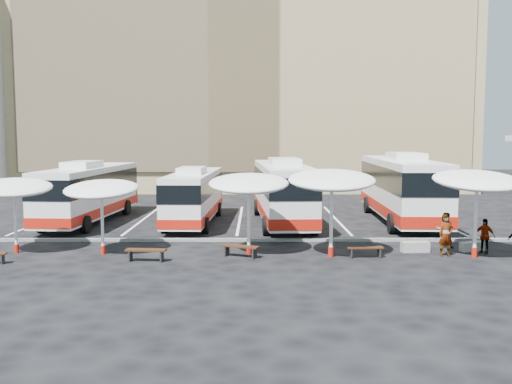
{
  "coord_description": "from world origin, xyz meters",
  "views": [
    {
      "loc": [
        0.95,
        -27.21,
        5.21
      ],
      "look_at": [
        1.0,
        3.0,
        2.2
      ],
      "focal_mm": 40.0,
      "sensor_mm": 36.0,
      "label": 1
    }
  ],
  "objects_px": {
    "wood_bench_2": "(240,248)",
    "conc_bench_1": "(472,247)",
    "passenger_0": "(446,235)",
    "bus_3": "(401,186)",
    "sunshade_2": "(249,184)",
    "sunshade_4": "(477,181)",
    "bus_0": "(89,191)",
    "sunshade_1": "(101,189)",
    "bus_2": "(282,190)",
    "conc_bench_0": "(415,247)",
    "wood_bench_1": "(146,252)",
    "sunshade_0": "(14,188)",
    "passenger_2": "(484,236)",
    "sunshade_3": "(332,180)",
    "wood_bench_3": "(365,249)",
    "passenger_1": "(445,230)",
    "bus_1": "(194,194)"
  },
  "relations": [
    {
      "from": "sunshade_0",
      "to": "passenger_2",
      "type": "relative_size",
      "value": 2.76
    },
    {
      "from": "sunshade_4",
      "to": "wood_bench_3",
      "type": "height_order",
      "value": "sunshade_4"
    },
    {
      "from": "sunshade_4",
      "to": "conc_bench_1",
      "type": "distance_m",
      "value": 3.37
    },
    {
      "from": "sunshade_1",
      "to": "sunshade_2",
      "type": "distance_m",
      "value": 6.43
    },
    {
      "from": "conc_bench_1",
      "to": "wood_bench_3",
      "type": "bearing_deg",
      "value": -164.81
    },
    {
      "from": "passenger_0",
      "to": "bus_3",
      "type": "bearing_deg",
      "value": 77.32
    },
    {
      "from": "bus_3",
      "to": "sunshade_2",
      "type": "height_order",
      "value": "bus_3"
    },
    {
      "from": "wood_bench_1",
      "to": "sunshade_0",
      "type": "bearing_deg",
      "value": 163.96
    },
    {
      "from": "sunshade_2",
      "to": "wood_bench_2",
      "type": "relative_size",
      "value": 2.19
    },
    {
      "from": "passenger_2",
      "to": "sunshade_1",
      "type": "bearing_deg",
      "value": -138.51
    },
    {
      "from": "bus_1",
      "to": "conc_bench_1",
      "type": "xyz_separation_m",
      "value": [
        13.39,
        -8.24,
        -1.52
      ]
    },
    {
      "from": "sunshade_0",
      "to": "wood_bench_2",
      "type": "distance_m",
      "value": 10.36
    },
    {
      "from": "sunshade_1",
      "to": "wood_bench_2",
      "type": "xyz_separation_m",
      "value": [
        6.07,
        -0.64,
        -2.48
      ]
    },
    {
      "from": "sunshade_0",
      "to": "conc_bench_0",
      "type": "xyz_separation_m",
      "value": [
        17.8,
        0.13,
        -2.68
      ]
    },
    {
      "from": "wood_bench_2",
      "to": "conc_bench_1",
      "type": "xyz_separation_m",
      "value": [
        10.41,
        1.25,
        -0.18
      ]
    },
    {
      "from": "bus_1",
      "to": "bus_2",
      "type": "height_order",
      "value": "bus_2"
    },
    {
      "from": "sunshade_1",
      "to": "passenger_2",
      "type": "relative_size",
      "value": 2.25
    },
    {
      "from": "sunshade_2",
      "to": "wood_bench_1",
      "type": "height_order",
      "value": "sunshade_2"
    },
    {
      "from": "sunshade_2",
      "to": "passenger_0",
      "type": "relative_size",
      "value": 2.0
    },
    {
      "from": "sunshade_1",
      "to": "sunshade_4",
      "type": "xyz_separation_m",
      "value": [
        16.1,
        -0.71,
        0.42
      ]
    },
    {
      "from": "sunshade_1",
      "to": "bus_2",
      "type": "bearing_deg",
      "value": 46.65
    },
    {
      "from": "sunshade_3",
      "to": "wood_bench_2",
      "type": "xyz_separation_m",
      "value": [
        -3.89,
        -0.05,
        -2.92
      ]
    },
    {
      "from": "wood_bench_2",
      "to": "passenger_2",
      "type": "height_order",
      "value": "passenger_2"
    },
    {
      "from": "wood_bench_1",
      "to": "sunshade_1",
      "type": "bearing_deg",
      "value": 146.09
    },
    {
      "from": "sunshade_1",
      "to": "sunshade_2",
      "type": "height_order",
      "value": "sunshade_2"
    },
    {
      "from": "sunshade_2",
      "to": "conc_bench_0",
      "type": "relative_size",
      "value": 2.95
    },
    {
      "from": "bus_3",
      "to": "sunshade_1",
      "type": "distance_m",
      "value": 18.2
    },
    {
      "from": "passenger_1",
      "to": "passenger_2",
      "type": "relative_size",
      "value": 1.07
    },
    {
      "from": "sunshade_2",
      "to": "sunshade_0",
      "type": "bearing_deg",
      "value": 178.16
    },
    {
      "from": "sunshade_2",
      "to": "conc_bench_1",
      "type": "height_order",
      "value": "sunshade_2"
    },
    {
      "from": "bus_0",
      "to": "sunshade_3",
      "type": "distance_m",
      "value": 16.53
    },
    {
      "from": "sunshade_3",
      "to": "wood_bench_1",
      "type": "relative_size",
      "value": 2.3
    },
    {
      "from": "sunshade_4",
      "to": "passenger_0",
      "type": "xyz_separation_m",
      "value": [
        -1.16,
        0.26,
        -2.37
      ]
    },
    {
      "from": "sunshade_2",
      "to": "sunshade_1",
      "type": "bearing_deg",
      "value": 179.66
    },
    {
      "from": "passenger_0",
      "to": "sunshade_0",
      "type": "bearing_deg",
      "value": 168.32
    },
    {
      "from": "bus_2",
      "to": "passenger_1",
      "type": "height_order",
      "value": "bus_2"
    },
    {
      "from": "sunshade_0",
      "to": "passenger_1",
      "type": "height_order",
      "value": "sunshade_0"
    },
    {
      "from": "passenger_1",
      "to": "passenger_2",
      "type": "distance_m",
      "value": 1.82
    },
    {
      "from": "sunshade_2",
      "to": "conc_bench_1",
      "type": "relative_size",
      "value": 3.29
    },
    {
      "from": "wood_bench_1",
      "to": "conc_bench_0",
      "type": "bearing_deg",
      "value": 9.13
    },
    {
      "from": "bus_2",
      "to": "bus_0",
      "type": "bearing_deg",
      "value": 174.41
    },
    {
      "from": "wood_bench_2",
      "to": "conc_bench_1",
      "type": "height_order",
      "value": "wood_bench_2"
    },
    {
      "from": "wood_bench_1",
      "to": "passenger_0",
      "type": "xyz_separation_m",
      "value": [
        12.77,
        1.01,
        0.53
      ]
    },
    {
      "from": "bus_1",
      "to": "wood_bench_1",
      "type": "height_order",
      "value": "bus_1"
    },
    {
      "from": "bus_2",
      "to": "passenger_0",
      "type": "relative_size",
      "value": 6.79
    },
    {
      "from": "bus_0",
      "to": "passenger_0",
      "type": "distance_m",
      "value": 20.64
    },
    {
      "from": "wood_bench_1",
      "to": "conc_bench_0",
      "type": "height_order",
      "value": "wood_bench_1"
    },
    {
      "from": "wood_bench_2",
      "to": "passenger_0",
      "type": "distance_m",
      "value": 8.89
    },
    {
      "from": "bus_0",
      "to": "passenger_0",
      "type": "relative_size",
      "value": 6.46
    },
    {
      "from": "conc_bench_0",
      "to": "wood_bench_1",
      "type": "bearing_deg",
      "value": -170.87
    }
  ]
}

